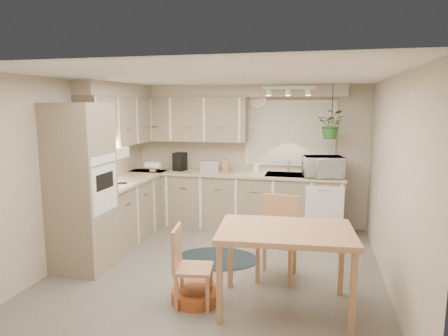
{
  "coord_description": "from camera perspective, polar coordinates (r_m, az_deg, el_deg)",
  "views": [
    {
      "loc": [
        1.19,
        -4.69,
        2.07
      ],
      "look_at": [
        -0.07,
        0.55,
        1.22
      ],
      "focal_mm": 32.0,
      "sensor_mm": 36.0,
      "label": 1
    }
  ],
  "objects": [
    {
      "name": "ceiling",
      "position": [
        4.85,
        -0.75,
        12.89
      ],
      "size": [
        4.2,
        4.2,
        0.0
      ],
      "primitive_type": "plane",
      "color": "white",
      "rests_on": "wall_back"
    },
    {
      "name": "pet_bed",
      "position": [
        4.48,
        -4.05,
        -17.7
      ],
      "size": [
        0.54,
        0.54,
        0.12
      ],
      "primitive_type": "cylinder",
      "rotation": [
        0.0,
        0.0,
        0.02
      ],
      "color": "#AC5C22",
      "rests_on": "floor"
    },
    {
      "name": "coffee_maker",
      "position": [
        6.97,
        -6.32,
        0.91
      ],
      "size": [
        0.22,
        0.25,
        0.31
      ],
      "primitive_type": "cube",
      "rotation": [
        0.0,
        0.0,
        -0.23
      ],
      "color": "black",
      "rests_on": "counter_back"
    },
    {
      "name": "microwave",
      "position": [
        6.46,
        13.96,
        0.48
      ],
      "size": [
        0.66,
        0.46,
        0.41
      ],
      "primitive_type": "imported",
      "rotation": [
        0.0,
        0.0,
        0.22
      ],
      "color": "white",
      "rests_on": "counter_back"
    },
    {
      "name": "base_cab_left",
      "position": [
        6.48,
        -13.56,
        -5.75
      ],
      "size": [
        0.6,
        1.85,
        0.9
      ],
      "primitive_type": "cube",
      "color": "gray",
      "rests_on": "floor"
    },
    {
      "name": "sink",
      "position": [
        6.61,
        9.04,
        -1.31
      ],
      "size": [
        0.7,
        0.48,
        0.1
      ],
      "primitive_type": "cube",
      "color": "#B5B7BD",
      "rests_on": "counter_back"
    },
    {
      "name": "floor",
      "position": [
        5.26,
        -0.69,
        -14.17
      ],
      "size": [
        4.2,
        4.2,
        0.0
      ],
      "primitive_type": "plane",
      "color": "#646158",
      "rests_on": "ground"
    },
    {
      "name": "wall_left",
      "position": [
        5.74,
        -20.47,
        -0.3
      ],
      "size": [
        0.04,
        4.2,
        2.4
      ],
      "primitive_type": "cube",
      "color": "#B6AA97",
      "rests_on": "floor"
    },
    {
      "name": "hanging_plant",
      "position": [
        6.4,
        15.08,
        5.59
      ],
      "size": [
        0.48,
        0.51,
        0.35
      ],
      "primitive_type": "imported",
      "rotation": [
        0.0,
        0.0,
        -0.19
      ],
      "color": "#2C6829",
      "rests_on": "ceiling"
    },
    {
      "name": "chair_left",
      "position": [
        4.27,
        -4.3,
        -13.84
      ],
      "size": [
        0.45,
        0.45,
        0.84
      ],
      "primitive_type": "cube",
      "rotation": [
        0.0,
        0.0,
        -1.42
      ],
      "color": "tan",
      "rests_on": "floor"
    },
    {
      "name": "upper_cab_left",
      "position": [
        6.44,
        -14.5,
        6.53
      ],
      "size": [
        0.35,
        2.0,
        0.75
      ],
      "primitive_type": "cube",
      "color": "gray",
      "rests_on": "wall_left"
    },
    {
      "name": "dining_table",
      "position": [
        4.23,
        8.68,
        -14.04
      ],
      "size": [
        1.41,
        1.0,
        0.84
      ],
      "primitive_type": "cube",
      "rotation": [
        0.0,
        0.0,
        0.08
      ],
      "color": "tan",
      "rests_on": "floor"
    },
    {
      "name": "dishwasher_front",
      "position": [
        6.4,
        14.1,
        -6.18
      ],
      "size": [
        0.58,
        0.02,
        0.83
      ],
      "primitive_type": "cube",
      "color": "white",
      "rests_on": "base_cab_back"
    },
    {
      "name": "cooktop",
      "position": [
        5.87,
        -16.1,
        -2.42
      ],
      "size": [
        0.52,
        0.58,
        0.02
      ],
      "primitive_type": "cube",
      "color": "white",
      "rests_on": "counter_left"
    },
    {
      "name": "braided_rug",
      "position": [
        5.57,
        -0.98,
        -12.78
      ],
      "size": [
        1.2,
        0.94,
        0.01
      ],
      "primitive_type": "ellipsoid",
      "rotation": [
        0.0,
        0.0,
        0.09
      ],
      "color": "black",
      "rests_on": "floor"
    },
    {
      "name": "counter_back",
      "position": [
        6.73,
        1.37,
        -0.85
      ],
      "size": [
        3.64,
        0.64,
        0.04
      ],
      "primitive_type": "cube",
      "color": "tan",
      "rests_on": "base_cab_back"
    },
    {
      "name": "soffit_back",
      "position": [
        6.79,
        1.7,
        10.93
      ],
      "size": [
        3.6,
        0.3,
        0.2
      ],
      "primitive_type": "cube",
      "color": "#B6AA97",
      "rests_on": "wall_back"
    },
    {
      "name": "base_cab_back",
      "position": [
        6.83,
        1.37,
        -4.72
      ],
      "size": [
        3.6,
        0.6,
        0.9
      ],
      "primitive_type": "cube",
      "color": "gray",
      "rests_on": "floor"
    },
    {
      "name": "window_blinds",
      "position": [
        6.8,
        9.36,
        4.91
      ],
      "size": [
        1.4,
        0.02,
        1.0
      ],
      "primitive_type": "cube",
      "color": "silver",
      "rests_on": "wall_back"
    },
    {
      "name": "counter_left",
      "position": [
        6.37,
        -13.63,
        -1.66
      ],
      "size": [
        0.64,
        1.89,
        0.04
      ],
      "primitive_type": "cube",
      "color": "tan",
      "rests_on": "base_cab_left"
    },
    {
      "name": "track_light_bar",
      "position": [
        6.27,
        9.18,
        11.26
      ],
      "size": [
        0.8,
        0.04,
        0.04
      ],
      "primitive_type": "cube",
      "color": "white",
      "rests_on": "ceiling"
    },
    {
      "name": "soap_bottle",
      "position": [
        6.81,
        4.67,
        -0.21
      ],
      "size": [
        0.09,
        0.2,
        0.09
      ],
      "primitive_type": "imported",
      "rotation": [
        0.0,
        0.0,
        -0.01
      ],
      "color": "white",
      "rests_on": "counter_back"
    },
    {
      "name": "knife_block",
      "position": [
        6.8,
        0.25,
        0.32
      ],
      "size": [
        0.1,
        0.1,
        0.21
      ],
      "primitive_type": "cube",
      "rotation": [
        0.0,
        0.0,
        -0.05
      ],
      "color": "tan",
      "rests_on": "counter_back"
    },
    {
      "name": "wall_front",
      "position": [
        2.98,
        -10.76,
        -8.16
      ],
      "size": [
        4.0,
        0.04,
        2.4
      ],
      "primitive_type": "cube",
      "color": "#B6AA97",
      "rests_on": "floor"
    },
    {
      "name": "wall_right",
      "position": [
        4.84,
        22.91,
        -2.09
      ],
      "size": [
        0.04,
        4.2,
        2.4
      ],
      "primitive_type": "cube",
      "color": "#B6AA97",
      "rests_on": "floor"
    },
    {
      "name": "wall_clock",
      "position": [
        6.84,
        4.82,
        9.89
      ],
      "size": [
        0.3,
        0.03,
        0.3
      ],
      "primitive_type": "cylinder",
      "rotation": [
        1.57,
        0.0,
        0.0
      ],
      "color": "#EDBC53",
      "rests_on": "wall_back"
    },
    {
      "name": "window_frame",
      "position": [
        6.81,
        9.37,
        4.92
      ],
      "size": [
        1.5,
        0.02,
        1.1
      ],
      "primitive_type": "cube",
      "color": "silver",
      "rests_on": "wall_back"
    },
    {
      "name": "range_hood",
      "position": [
        5.81,
        -16.47,
        1.99
      ],
      "size": [
        0.4,
        0.6,
        0.14
      ],
      "primitive_type": "cube",
      "color": "white",
      "rests_on": "upper_cab_left"
    },
    {
      "name": "chair_back",
      "position": [
        4.87,
        7.59,
        -9.99
      ],
      "size": [
        0.5,
        0.5,
        0.99
      ],
      "primitive_type": "cube",
      "rotation": [
        0.0,
        0.0,
        3.06
      ],
      "color": "tan",
      "rests_on": "floor"
    },
    {
      "name": "soffit_left",
      "position": [
        6.46,
        -14.87,
        10.74
      ],
      "size": [
        0.3,
        2.0,
        0.2
      ],
      "primitive_type": "cube",
      "color": "#B6AA97",
      "rests_on": "wall_left"
    },
    {
      "name": "toaster",
      "position": [
        6.84,
        -2.1,
        0.29
      ],
      "size": [
        0.35,
        0.25,
        0.19
      ],
      "primitive_type": "cube",
      "rotation": [
        0.0,
        0.0,
        0.23
      ],
      "color": "#B5B7BD",
      "rests_on": "counter_back"
    },
    {
      "name": "wall_back",
      "position": [
        6.95,
        3.53,
        1.79
      ],
      "size": [
        4.0,
        0.04,
        2.4
      ],
      "primitive_type": "cube",
      "color": "#B6AA97",
      "rests_on": "floor"
    },
    {
      "name": "oven_stack",
      "position": [
        5.28,
        -19.7,
        -2.69
      ],
      "size": [
        0.65,
        0.65,
        2.1
      ],
      "primitive_type": "cube",
      "color": "gray",
      "rests_on": "floor"
    },
    {
      "name": "upper_cab_back",
      "position": [
        6.97,
        -4.85,
        6.95
      ],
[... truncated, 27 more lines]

